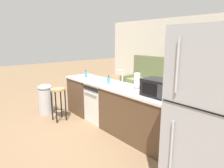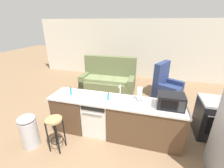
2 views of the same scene
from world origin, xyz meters
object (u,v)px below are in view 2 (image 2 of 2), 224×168
(trash_bin, at_px, (29,131))
(couch, at_px, (109,80))
(dish_soap_bottle, at_px, (71,91))
(armchair, at_px, (165,87))
(stove_range, at_px, (216,119))
(bar_stool, at_px, (55,128))
(paper_towel_roll, at_px, (139,94))
(soap_bottle, at_px, (108,97))
(dishwasher, at_px, (98,116))
(microwave, at_px, (171,101))

(trash_bin, bearing_deg, couch, 76.59)
(dish_soap_bottle, relative_size, armchair, 0.15)
(stove_range, relative_size, trash_bin, 1.22)
(trash_bin, bearing_deg, bar_stool, 5.92)
(paper_towel_roll, distance_m, bar_stool, 1.84)
(paper_towel_roll, height_order, armchair, armchair)
(stove_range, bearing_deg, soap_bottle, -166.17)
(dishwasher, height_order, soap_bottle, soap_bottle)
(microwave, height_order, couch, couch)
(dish_soap_bottle, xyz_separation_m, trash_bin, (-0.58, -0.82, -0.59))
(dish_soap_bottle, xyz_separation_m, couch, (0.19, 2.39, -0.58))
(trash_bin, bearing_deg, stove_range, 19.64)
(paper_towel_roll, height_order, couch, couch)
(microwave, bearing_deg, stove_range, 27.03)
(paper_towel_roll, height_order, dish_soap_bottle, paper_towel_roll)
(bar_stool, bearing_deg, armchair, 54.21)
(trash_bin, bearing_deg, dishwasher, 33.81)
(trash_bin, distance_m, armchair, 4.28)
(paper_towel_roll, distance_m, soap_bottle, 0.67)
(paper_towel_roll, bearing_deg, dish_soap_bottle, -174.49)
(trash_bin, relative_size, armchair, 0.62)
(armchair, bearing_deg, couch, 179.66)
(paper_towel_roll, distance_m, armchair, 2.44)
(paper_towel_roll, bearing_deg, trash_bin, -155.52)
(microwave, xyz_separation_m, armchair, (0.12, 2.38, -0.69))
(dishwasher, xyz_separation_m, couch, (-0.45, 2.39, -0.03))
(stove_range, distance_m, microwave, 1.35)
(armchair, bearing_deg, dish_soap_bottle, -133.79)
(microwave, height_order, soap_bottle, microwave)
(microwave, relative_size, bar_stool, 0.68)
(dishwasher, distance_m, stove_range, 2.66)
(microwave, xyz_separation_m, couch, (-1.97, 2.39, -0.65))
(soap_bottle, relative_size, bar_stool, 0.24)
(dishwasher, xyz_separation_m, armchair, (1.64, 2.38, -0.07))
(dishwasher, distance_m, bar_stool, 0.98)
(microwave, height_order, trash_bin, microwave)
(bar_stool, relative_size, trash_bin, 1.00)
(paper_towel_roll, bearing_deg, couch, 121.22)
(dishwasher, relative_size, soap_bottle, 4.77)
(paper_towel_roll, xyz_separation_m, armchair, (0.73, 2.23, -0.69))
(dishwasher, bearing_deg, couch, 100.64)
(paper_towel_roll, bearing_deg, stove_range, 13.15)
(dishwasher, xyz_separation_m, bar_stool, (-0.62, -0.75, 0.11))
(dishwasher, height_order, armchair, armchair)
(stove_range, distance_m, dish_soap_bottle, 3.32)
(couch, bearing_deg, trash_bin, -103.41)
(soap_bottle, bearing_deg, bar_stool, -140.65)
(dishwasher, height_order, couch, couch)
(soap_bottle, bearing_deg, armchair, 60.29)
(couch, xyz_separation_m, armchair, (2.09, -0.01, -0.04))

